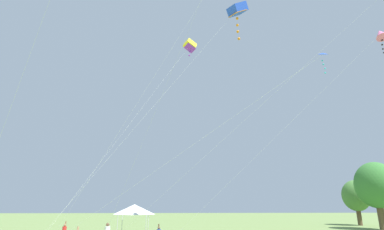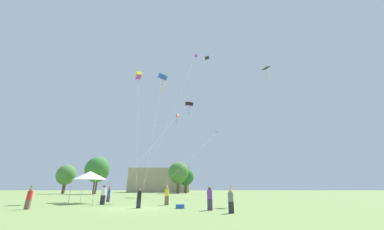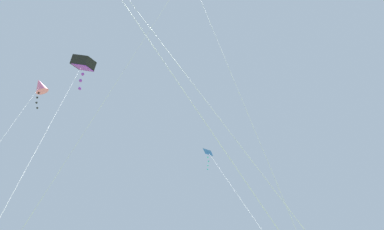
{
  "view_description": "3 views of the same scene",
  "coord_description": "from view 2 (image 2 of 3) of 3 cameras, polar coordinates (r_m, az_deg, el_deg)",
  "views": [
    {
      "loc": [
        21.97,
        9.23,
        3.21
      ],
      "look_at": [
        2.16,
        10.35,
        9.19
      ],
      "focal_mm": 28.0,
      "sensor_mm": 36.0,
      "label": 1
    },
    {
      "loc": [
        4.72,
        -18.5,
        1.59
      ],
      "look_at": [
        4.73,
        7.98,
        10.57
      ],
      "focal_mm": 20.0,
      "sensor_mm": 36.0,
      "label": 2
    },
    {
      "loc": [
        -3.86,
        -1.7,
        2.58
      ],
      "look_at": [
        3.6,
        9.88,
        8.83
      ],
      "focal_mm": 40.0,
      "sensor_mm": 36.0,
      "label": 3
    }
  ],
  "objects": [
    {
      "name": "kite_black_box_5",
      "position": [
        47.31,
        -0.79,
        2.93
      ],
      "size": [
        9.17,
        22.68,
        19.76
      ],
      "color": "silver",
      "rests_on": "ground"
    },
    {
      "name": "person_purple_shirt",
      "position": [
        17.06,
        4.71,
        -21.07
      ],
      "size": [
        0.39,
        0.39,
        1.64
      ],
      "rotation": [
        0.0,
        0.0,
        5.32
      ],
      "color": "#473860",
      "rests_on": "ground"
    },
    {
      "name": "person_black_shirt",
      "position": [
        19.18,
        -13.95,
        -20.58
      ],
      "size": [
        0.35,
        0.35,
        1.49
      ],
      "rotation": [
        0.0,
        0.0,
        2.27
      ],
      "color": "#282833",
      "rests_on": "ground"
    },
    {
      "name": "kite_blue_delta_7",
      "position": [
        35.67,
        6.34,
        -4.98
      ],
      "size": [
        8.74,
        16.62,
        10.61
      ],
      "color": "silver",
      "rests_on": "ground"
    },
    {
      "name": "person_white_shirt",
      "position": [
        24.04,
        -22.57,
        -18.84
      ],
      "size": [
        0.43,
        0.43,
        1.83
      ],
      "rotation": [
        0.0,
        0.0,
        5.16
      ],
      "color": "#282833",
      "rests_on": "ground"
    },
    {
      "name": "festival_tent",
      "position": [
        26.61,
        -25.59,
        -14.31
      ],
      "size": [
        2.67,
        2.67,
        3.27
      ],
      "color": "#B7B7BC",
      "rests_on": "ground"
    },
    {
      "name": "tree_far_centre",
      "position": [
        67.23,
        -1.7,
        -16.16
      ],
      "size": [
        4.72,
        4.25,
        7.13
      ],
      "color": "brown",
      "rests_on": "ground"
    },
    {
      "name": "tree_far_left",
      "position": [
        61.0,
        -23.96,
        -13.16
      ],
      "size": [
        6.02,
        5.42,
        9.09
      ],
      "color": "brown",
      "rests_on": "ground"
    },
    {
      "name": "kite_black_delta_4",
      "position": [
        31.5,
        19.02,
        11.6
      ],
      "size": [
        9.44,
        8.75,
        17.43
      ],
      "color": "silver",
      "rests_on": "ground"
    },
    {
      "name": "kite_yellow_box_0",
      "position": [
        34.16,
        -14.05,
        10.19
      ],
      "size": [
        4.38,
        11.33,
        18.4
      ],
      "color": "silver",
      "rests_on": "ground"
    },
    {
      "name": "tree_near_right",
      "position": [
        62.62,
        -3.69,
        -15.12
      ],
      "size": [
        5.64,
        5.07,
        8.51
      ],
      "color": "brown",
      "rests_on": "ground"
    },
    {
      "name": "ground_plane",
      "position": [
        19.16,
        -15.53,
        -22.88
      ],
      "size": [
        220.0,
        220.0,
        0.0
      ],
      "primitive_type": "plane",
      "color": "olive"
    },
    {
      "name": "distant_building",
      "position": [
        79.31,
        -8.42,
        -16.86
      ],
      "size": [
        20.41,
        10.45,
        7.85
      ],
      "primitive_type": "cube",
      "color": "tan",
      "rests_on": "ground"
    },
    {
      "name": "tree_far_right",
      "position": [
        67.09,
        -30.58,
        -13.58
      ],
      "size": [
        4.83,
        4.35,
        7.29
      ],
      "color": "brown",
      "rests_on": "ground"
    },
    {
      "name": "kite_pink_diamond_3",
      "position": [
        46.89,
        -4.08,
        -0.06
      ],
      "size": [
        7.17,
        17.9,
        17.22
      ],
      "color": "silver",
      "rests_on": "ground"
    },
    {
      "name": "person_grey_shirt",
      "position": [
        15.37,
        10.26,
        -21.3
      ],
      "size": [
        0.35,
        0.35,
        1.72
      ],
      "rotation": [
        0.0,
        0.0,
        0.67
      ],
      "color": "#282833",
      "rests_on": "ground"
    },
    {
      "name": "person_red_shirt",
      "position": [
        21.75,
        -37.37,
        -17.06
      ],
      "size": [
        0.36,
        0.36,
        1.77
      ],
      "rotation": [
        0.0,
        0.0,
        1.78
      ],
      "color": "brown",
      "rests_on": "ground"
    },
    {
      "name": "kite_purple_diamond_6",
      "position": [
        41.41,
        1.01,
        15.77
      ],
      "size": [
        6.05,
        15.66,
        25.56
      ],
      "color": "silver",
      "rests_on": "ground"
    },
    {
      "name": "kite_black_delta_1",
      "position": [
        38.42,
        3.75,
        14.77
      ],
      "size": [
        12.17,
        10.85,
        23.37
      ],
      "color": "silver",
      "rests_on": "ground"
    },
    {
      "name": "kite_blue_box_2",
      "position": [
        37.99,
        -7.88,
        9.93
      ],
      "size": [
        2.0,
        15.79,
        20.59
      ],
      "color": "silver",
      "rests_on": "ground"
    },
    {
      "name": "person_yellow_shirt",
      "position": [
        22.02,
        -6.74,
        -20.28
      ],
      "size": [
        0.4,
        0.4,
        1.97
      ],
      "rotation": [
        0.0,
        0.0,
        2.27
      ],
      "color": "brown",
      "rests_on": "ground"
    },
    {
      "name": "cooler_box",
      "position": [
        18.55,
        -3.21,
        -23.16
      ],
      "size": [
        0.68,
        0.41,
        0.31
      ],
      "primitive_type": "cube",
      "color": "blue",
      "rests_on": "ground"
    },
    {
      "name": "person_blue_shirt",
      "position": [
        28.19,
        -21.36,
        -19.11
      ],
      "size": [
        0.35,
        0.35,
        1.69
      ],
      "rotation": [
        0.0,
        0.0,
        5.29
      ],
      "color": "#473860",
      "rests_on": "ground"
    }
  ]
}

